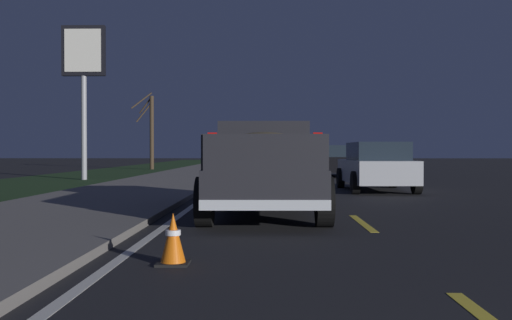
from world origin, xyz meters
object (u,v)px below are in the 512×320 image
(sedan_silver, at_px, (376,166))
(sedan_black, at_px, (342,161))
(bare_tree_far, at_px, (151,130))
(gas_price_sign, at_px, (84,64))
(traffic_cone_near, at_px, (173,239))
(pickup_truck, at_px, (264,166))

(sedan_silver, height_order, sedan_black, same)
(sedan_black, bearing_deg, bare_tree_far, 46.95)
(gas_price_sign, relative_size, traffic_cone_near, 11.66)
(gas_price_sign, bearing_deg, sedan_silver, -120.76)
(pickup_truck, bearing_deg, traffic_cone_near, 169.21)
(sedan_silver, bearing_deg, pickup_truck, 153.27)
(sedan_silver, distance_m, sedan_black, 10.29)
(pickup_truck, bearing_deg, sedan_silver, -26.73)
(sedan_black, relative_size, traffic_cone_near, 7.61)
(traffic_cone_near, bearing_deg, sedan_silver, -20.38)
(pickup_truck, bearing_deg, sedan_black, -12.20)
(pickup_truck, xyz_separation_m, sedan_black, (17.25, -3.73, -0.20))
(sedan_black, distance_m, bare_tree_far, 16.15)
(bare_tree_far, bearing_deg, sedan_black, -133.05)
(pickup_truck, relative_size, bare_tree_far, 1.03)
(sedan_silver, distance_m, gas_price_sign, 14.08)
(traffic_cone_near, bearing_deg, pickup_truck, -10.79)
(pickup_truck, relative_size, sedan_black, 1.23)
(pickup_truck, relative_size, sedan_silver, 1.23)
(sedan_silver, xyz_separation_m, traffic_cone_near, (-12.05, 4.48, -0.50))
(bare_tree_far, relative_size, traffic_cone_near, 9.14)
(sedan_silver, bearing_deg, sedan_black, -1.23)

